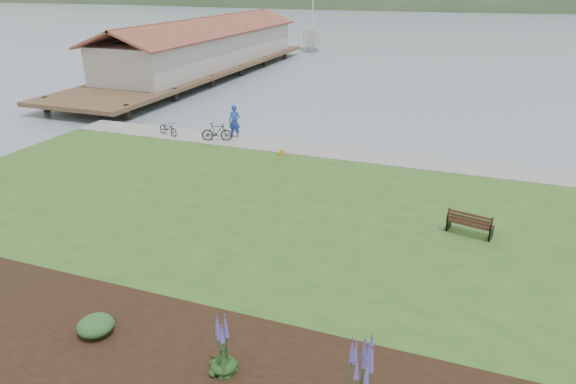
{
  "coord_description": "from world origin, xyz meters",
  "views": [
    {
      "loc": [
        5.59,
        -18.05,
        8.92
      ],
      "look_at": [
        -0.76,
        -1.03,
        1.3
      ],
      "focal_mm": 32.0,
      "sensor_mm": 36.0,
      "label": 1
    }
  ],
  "objects_px": {
    "bicycle_a": "(168,128)",
    "sailboat": "(312,50)",
    "park_bench": "(470,223)",
    "person": "(234,119)"
  },
  "relations": [
    {
      "from": "person",
      "to": "park_bench",
      "type": "bearing_deg",
      "value": -35.69
    },
    {
      "from": "park_bench",
      "to": "person",
      "type": "xyz_separation_m",
      "value": [
        -13.12,
        7.99,
        0.63
      ]
    },
    {
      "from": "park_bench",
      "to": "bicycle_a",
      "type": "distance_m",
      "value": 18.41
    },
    {
      "from": "bicycle_a",
      "to": "sailboat",
      "type": "height_order",
      "value": "sailboat"
    },
    {
      "from": "park_bench",
      "to": "person",
      "type": "distance_m",
      "value": 15.37
    },
    {
      "from": "person",
      "to": "sailboat",
      "type": "height_order",
      "value": "sailboat"
    },
    {
      "from": "person",
      "to": "bicycle_a",
      "type": "height_order",
      "value": "person"
    },
    {
      "from": "park_bench",
      "to": "bicycle_a",
      "type": "relative_size",
      "value": 1.05
    },
    {
      "from": "park_bench",
      "to": "person",
      "type": "height_order",
      "value": "person"
    },
    {
      "from": "bicycle_a",
      "to": "park_bench",
      "type": "bearing_deg",
      "value": -92.35
    }
  ]
}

